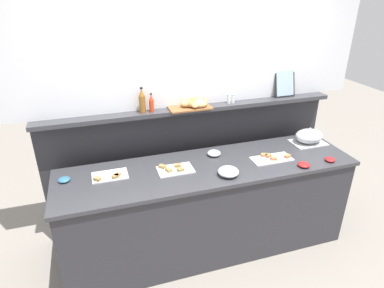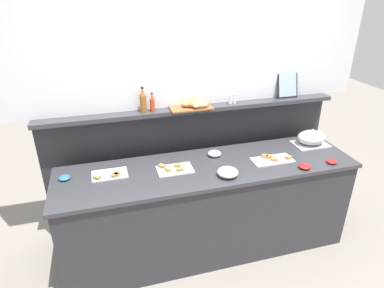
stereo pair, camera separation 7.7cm
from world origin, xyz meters
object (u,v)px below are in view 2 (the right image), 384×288
at_px(sandwich_platter_rear, 273,159).
at_px(condiment_bowl_cream, 332,161).
at_px(glass_bowl_large, 228,172).
at_px(condiment_bowl_red, 64,178).
at_px(vinegar_bottle_amber, 143,101).
at_px(hot_sauce_bottle, 152,103).
at_px(framed_picture, 287,84).
at_px(sandwich_platter_front, 174,169).
at_px(salt_shaker, 230,99).
at_px(pepper_shaker, 235,99).
at_px(bread_basket, 196,103).
at_px(condiment_bowl_dark, 305,166).
at_px(serving_cloche, 311,138).
at_px(sandwich_platter_side, 110,175).
at_px(glass_bowl_medium, 214,154).

distance_m(sandwich_platter_rear, condiment_bowl_cream, 0.52).
xyz_separation_m(glass_bowl_large, condiment_bowl_red, (-1.32, 0.32, -0.02)).
relative_size(condiment_bowl_red, vinegar_bottle_amber, 0.41).
height_order(sandwich_platter_rear, vinegar_bottle_amber, vinegar_bottle_amber).
bearing_deg(hot_sauce_bottle, framed_picture, 1.93).
xyz_separation_m(glass_bowl_large, condiment_bowl_cream, (0.99, -0.05, -0.02)).
xyz_separation_m(sandwich_platter_front, vinegar_bottle_amber, (-0.18, 0.43, 0.50)).
bearing_deg(condiment_bowl_red, sandwich_platter_front, -6.11).
bearing_deg(glass_bowl_large, salt_shaker, 67.96).
relative_size(condiment_bowl_cream, hot_sauce_bottle, 0.53).
height_order(condiment_bowl_red, hot_sauce_bottle, hot_sauce_bottle).
xyz_separation_m(pepper_shaker, bread_basket, (-0.40, -0.00, -0.00)).
distance_m(condiment_bowl_dark, hot_sauce_bottle, 1.47).
bearing_deg(glass_bowl_large, condiment_bowl_dark, -5.30).
bearing_deg(serving_cloche, condiment_bowl_dark, -129.13).
height_order(sandwich_platter_rear, hot_sauce_bottle, hot_sauce_bottle).
bearing_deg(sandwich_platter_rear, salt_shaker, 115.08).
height_order(glass_bowl_large, framed_picture, framed_picture).
relative_size(salt_shaker, framed_picture, 0.31).
bearing_deg(salt_shaker, vinegar_bottle_amber, -179.65).
xyz_separation_m(condiment_bowl_cream, hot_sauce_bottle, (-1.50, 0.69, 0.47)).
height_order(sandwich_platter_rear, sandwich_platter_side, same).
distance_m(sandwich_platter_side, pepper_shaker, 1.39).
distance_m(sandwich_platter_side, serving_cloche, 1.99).
xyz_separation_m(glass_bowl_large, framed_picture, (0.90, 0.69, 0.51)).
distance_m(sandwich_platter_front, condiment_bowl_red, 0.92).
distance_m(condiment_bowl_cream, vinegar_bottle_amber, 1.79).
bearing_deg(framed_picture, hot_sauce_bottle, -178.07).
height_order(serving_cloche, salt_shaker, salt_shaker).
relative_size(serving_cloche, glass_bowl_medium, 2.71).
bearing_deg(framed_picture, condiment_bowl_dark, -104.93).
bearing_deg(hot_sauce_bottle, bread_basket, 0.61).
relative_size(condiment_bowl_cream, bread_basket, 0.23).
distance_m(serving_cloche, condiment_bowl_cream, 0.39).
relative_size(glass_bowl_large, condiment_bowl_red, 1.85).
height_order(glass_bowl_large, glass_bowl_medium, glass_bowl_large).
bearing_deg(bread_basket, glass_bowl_medium, -68.78).
relative_size(sandwich_platter_front, condiment_bowl_cream, 3.34).
bearing_deg(glass_bowl_medium, sandwich_platter_rear, -25.41).
xyz_separation_m(sandwich_platter_side, salt_shaker, (1.22, 0.38, 0.44)).
xyz_separation_m(sandwich_platter_front, glass_bowl_large, (0.41, -0.22, 0.02)).
bearing_deg(hot_sauce_bottle, sandwich_platter_front, -77.39).
bearing_deg(sandwich_platter_front, framed_picture, 19.72).
bearing_deg(condiment_bowl_red, bread_basket, 15.00).
height_order(condiment_bowl_red, vinegar_bottle_amber, vinegar_bottle_amber).
distance_m(serving_cloche, hot_sauce_bottle, 1.62).
height_order(sandwich_platter_front, serving_cloche, serving_cloche).
height_order(condiment_bowl_dark, hot_sauce_bottle, hot_sauce_bottle).
xyz_separation_m(salt_shaker, pepper_shaker, (0.04, 0.00, 0.00)).
xyz_separation_m(serving_cloche, bread_basket, (-1.12, 0.31, 0.37)).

